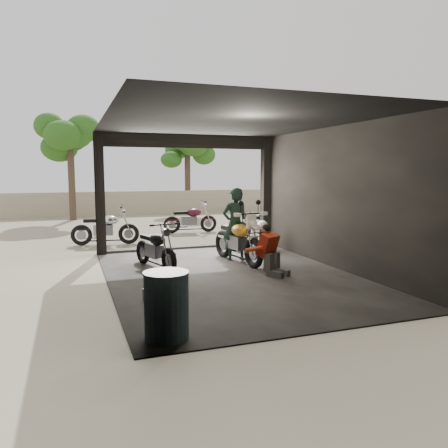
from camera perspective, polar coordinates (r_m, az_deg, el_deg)
ground at (r=9.27m, az=0.81°, el=-6.83°), size 80.00×80.00×0.00m
garage at (r=9.56m, az=-0.32°, el=1.37°), size 7.00×7.13×3.20m
boundary_wall at (r=22.72m, az=-11.60°, el=2.72°), size 18.00×0.30×1.20m
tree_left at (r=21.02m, az=-19.52°, el=11.38°), size 2.20×2.20×5.60m
tree_right at (r=23.25m, az=-4.82°, el=10.22°), size 2.20×2.20×5.00m
main_bike at (r=10.49m, az=1.79°, el=-1.66°), size 1.08×2.02×1.28m
left_bike at (r=10.01m, az=-8.99°, el=-2.74°), size 1.09×1.72×1.08m
outside_bike_a at (r=13.56m, az=-15.28°, el=-0.18°), size 1.82×0.96×1.17m
outside_bike_b at (r=15.74m, az=-4.42°, el=0.94°), size 1.73×0.79×1.15m
outside_bike_c at (r=14.06m, az=5.02°, el=0.24°), size 1.80×0.97×1.15m
rider at (r=10.72m, az=1.45°, el=-0.06°), size 0.68×0.46×1.80m
mechanic at (r=9.23m, az=6.29°, el=-3.60°), size 0.81×0.89×1.05m
stool at (r=12.13m, az=5.07°, el=-1.30°), size 0.40×0.40×0.55m
helmet at (r=12.05m, az=5.03°, el=-0.26°), size 0.43×0.44×0.31m
oil_drum at (r=5.83m, az=-7.52°, el=-10.64°), size 0.77×0.77×0.90m
sign_post at (r=14.25m, az=8.59°, el=3.85°), size 0.73×0.08×2.19m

